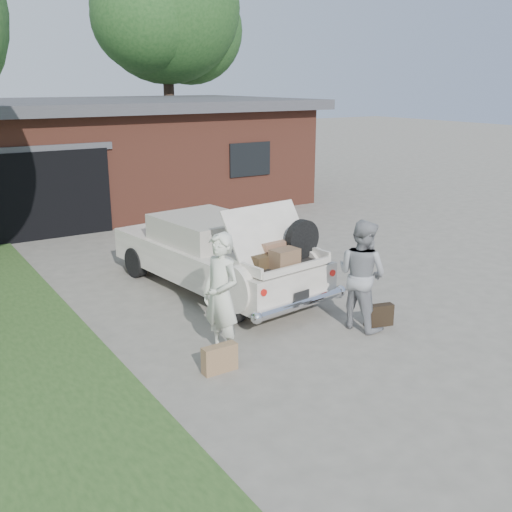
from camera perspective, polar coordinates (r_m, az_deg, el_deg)
ground at (r=9.67m, az=1.93°, el=-7.11°), size 90.00×90.00×0.00m
house at (r=19.84m, az=-14.89°, el=9.47°), size 12.80×7.80×3.30m
tree_right at (r=26.05m, az=-8.39°, el=21.75°), size 6.82×5.93×9.64m
sedan at (r=11.37m, az=-3.81°, el=0.26°), size 2.43×4.99×1.83m
woman_left at (r=8.50m, az=-3.35°, el=-3.83°), size 0.57×0.74×1.84m
woman_right at (r=9.65m, az=10.03°, el=-1.75°), size 0.85×1.00×1.78m
suitcase_left at (r=8.32m, az=-3.48°, el=-9.72°), size 0.50×0.17×0.39m
suitcase_right at (r=9.99m, az=11.63°, el=-5.56°), size 0.49×0.26×0.36m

